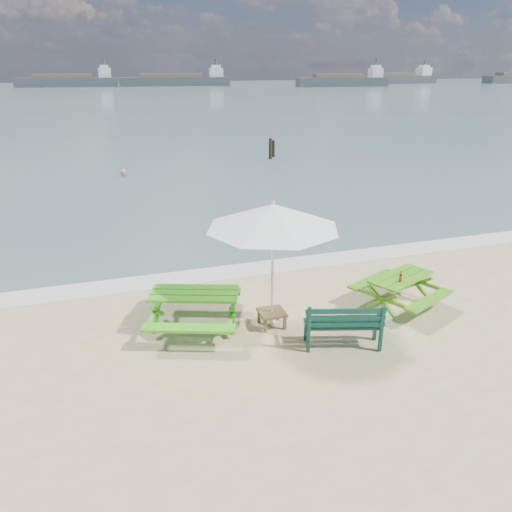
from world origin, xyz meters
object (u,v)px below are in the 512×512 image
object	(u,v)px
park_bench	(342,333)
side_table	(272,318)
patio_umbrella	(273,216)
beer_bottle	(400,278)
picnic_table_right	(400,292)
picnic_table_left	(195,312)
swimmer	(124,186)

from	to	relation	value
park_bench	side_table	xyz separation A→B (m)	(-1.00, 1.11, -0.10)
side_table	patio_umbrella	distance (m)	2.13
side_table	beer_bottle	size ratio (longest dim) A/B	2.11
park_bench	beer_bottle	xyz separation A→B (m)	(1.73, 0.82, 0.54)
side_table	picnic_table_right	bearing A→B (deg)	-1.03
picnic_table_left	patio_umbrella	distance (m)	2.45
picnic_table_left	park_bench	distance (m)	2.88
patio_umbrella	side_table	bearing A→B (deg)	-75.96
side_table	beer_bottle	xyz separation A→B (m)	(2.73, -0.29, 0.63)
beer_bottle	swimmer	bearing A→B (deg)	105.38
picnic_table_left	side_table	bearing A→B (deg)	-13.25
picnic_table_left	side_table	world-z (taller)	picnic_table_left
patio_umbrella	swimmer	xyz separation A→B (m)	(-1.73, 15.90, -2.78)
picnic_table_left	beer_bottle	xyz separation A→B (m)	(4.21, -0.64, 0.41)
swimmer	side_table	bearing A→B (deg)	-83.80
picnic_table_left	beer_bottle	world-z (taller)	beer_bottle
park_bench	side_table	distance (m)	1.50
picnic_table_left	picnic_table_right	distance (m)	4.42
park_bench	swimmer	distance (m)	17.25
picnic_table_right	swimmer	bearing A→B (deg)	106.23
picnic_table_left	side_table	distance (m)	1.54
park_bench	beer_bottle	distance (m)	1.99
patio_umbrella	swimmer	bearing A→B (deg)	96.20
picnic_table_left	beer_bottle	distance (m)	4.28
park_bench	picnic_table_right	bearing A→B (deg)	28.96
park_bench	side_table	world-z (taller)	park_bench
patio_umbrella	beer_bottle	world-z (taller)	patio_umbrella
picnic_table_right	side_table	world-z (taller)	picnic_table_right
beer_bottle	park_bench	bearing A→B (deg)	-154.56
side_table	swimmer	xyz separation A→B (m)	(-1.73, 15.90, -0.65)
picnic_table_right	patio_umbrella	world-z (taller)	patio_umbrella
picnic_table_left	beer_bottle	size ratio (longest dim) A/B	9.60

